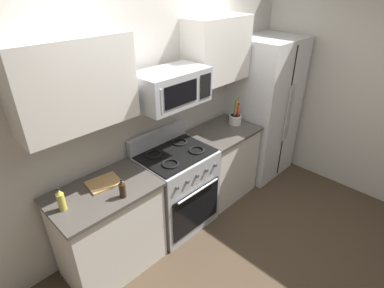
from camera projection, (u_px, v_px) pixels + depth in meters
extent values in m
plane|color=#473828|center=(220.00, 251.00, 3.19)|extent=(16.00, 16.00, 0.00)
cube|color=beige|center=(150.00, 109.00, 3.19)|extent=(8.00, 0.10, 2.60)
cube|color=silver|center=(110.00, 231.00, 2.85)|extent=(0.89, 0.57, 0.88)
cube|color=#4C4742|center=(103.00, 192.00, 2.62)|extent=(0.93, 0.61, 0.03)
cube|color=#B2B5BA|center=(176.00, 189.00, 3.37)|extent=(0.76, 0.61, 0.91)
cube|color=black|center=(196.00, 209.00, 3.22)|extent=(0.67, 0.01, 0.51)
cylinder|color=#B2B5BA|center=(199.00, 191.00, 3.09)|extent=(0.57, 0.02, 0.02)
cube|color=black|center=(175.00, 154.00, 3.14)|extent=(0.73, 0.55, 0.02)
cube|color=#B2B5BA|center=(158.00, 138.00, 3.27)|extent=(0.76, 0.06, 0.18)
torus|color=black|center=(170.00, 164.00, 2.94)|extent=(0.17, 0.17, 0.02)
torus|color=black|center=(196.00, 150.00, 3.17)|extent=(0.17, 0.17, 0.02)
torus|color=black|center=(154.00, 154.00, 3.10)|extent=(0.17, 0.17, 0.02)
torus|color=black|center=(180.00, 142.00, 3.33)|extent=(0.17, 0.17, 0.02)
cylinder|color=#4C4C51|center=(177.00, 188.00, 2.84)|extent=(0.04, 0.02, 0.04)
cylinder|color=#4C4C51|center=(188.00, 182.00, 2.93)|extent=(0.04, 0.02, 0.04)
cylinder|color=#4C4C51|center=(197.00, 176.00, 3.01)|extent=(0.04, 0.02, 0.04)
cylinder|color=#4C4C51|center=(207.00, 171.00, 3.10)|extent=(0.04, 0.02, 0.04)
cylinder|color=#4C4C51|center=(215.00, 165.00, 3.18)|extent=(0.04, 0.02, 0.04)
cube|color=silver|center=(222.00, 163.00, 3.87)|extent=(0.76, 0.57, 0.88)
cube|color=#4C4742|center=(224.00, 131.00, 3.65)|extent=(0.80, 0.61, 0.03)
cube|color=silver|center=(264.00, 109.00, 4.14)|extent=(0.83, 0.68, 1.88)
cube|color=black|center=(286.00, 116.00, 3.93)|extent=(0.01, 0.01, 1.78)
cylinder|color=#B2B5BA|center=(287.00, 115.00, 3.86)|extent=(0.02, 0.02, 0.75)
cylinder|color=#B2B5BA|center=(291.00, 112.00, 3.92)|extent=(0.02, 0.02, 0.75)
cube|color=beige|center=(332.00, 85.00, 3.89)|extent=(0.10, 8.00, 2.60)
cube|color=#B2B5BA|center=(171.00, 87.00, 2.82)|extent=(0.70, 0.40, 0.32)
cube|color=black|center=(181.00, 94.00, 2.66)|extent=(0.38, 0.01, 0.20)
cube|color=black|center=(205.00, 86.00, 2.85)|extent=(0.14, 0.01, 0.23)
cylinder|color=#B2B5BA|center=(161.00, 102.00, 2.48)|extent=(0.02, 0.02, 0.23)
cube|color=silver|center=(73.00, 84.00, 2.27)|extent=(0.92, 0.34, 0.68)
cube|color=silver|center=(217.00, 50.00, 3.30)|extent=(0.79, 0.34, 0.68)
cylinder|color=white|center=(235.00, 120.00, 3.77)|extent=(0.15, 0.15, 0.12)
cylinder|color=black|center=(235.00, 119.00, 3.76)|extent=(0.12, 0.12, 0.10)
cylinder|color=olive|center=(235.00, 111.00, 3.71)|extent=(0.07, 0.05, 0.29)
cylinder|color=black|center=(237.00, 112.00, 3.75)|extent=(0.03, 0.05, 0.24)
cylinder|color=red|center=(238.00, 114.00, 3.71)|extent=(0.06, 0.03, 0.24)
cylinder|color=yellow|center=(236.00, 111.00, 3.71)|extent=(0.04, 0.05, 0.29)
cylinder|color=yellow|center=(236.00, 113.00, 3.73)|extent=(0.04, 0.07, 0.22)
cylinder|color=olive|center=(235.00, 110.00, 3.72)|extent=(0.08, 0.04, 0.31)
cube|color=tan|center=(104.00, 183.00, 2.70)|extent=(0.31, 0.26, 0.02)
cylinder|color=#382314|center=(123.00, 190.00, 2.52)|extent=(0.06, 0.06, 0.13)
cone|color=#382314|center=(121.00, 183.00, 2.48)|extent=(0.05, 0.05, 0.04)
cylinder|color=black|center=(121.00, 180.00, 2.47)|extent=(0.02, 0.02, 0.01)
cylinder|color=gold|center=(61.00, 202.00, 2.37)|extent=(0.06, 0.06, 0.15)
cone|color=gold|center=(59.00, 192.00, 2.33)|extent=(0.05, 0.05, 0.04)
cylinder|color=black|center=(58.00, 189.00, 2.31)|extent=(0.02, 0.02, 0.01)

